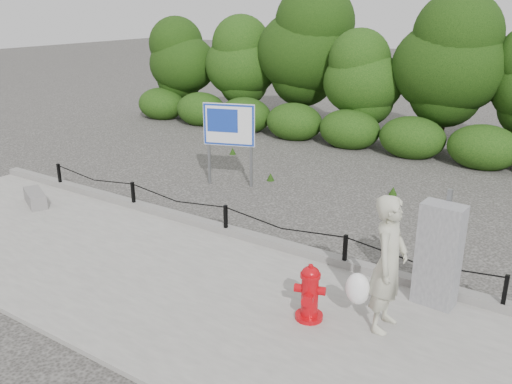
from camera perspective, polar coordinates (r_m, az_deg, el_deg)
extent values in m
plane|color=#2D2B28|center=(10.57, -3.17, -4.85)|extent=(90.00, 90.00, 0.00)
cube|color=gray|center=(9.20, -10.76, -8.80)|extent=(14.00, 4.00, 0.08)
cube|color=slate|center=(10.54, -3.02, -4.01)|extent=(14.00, 0.22, 0.14)
cube|color=black|center=(13.85, -19.99, 1.62)|extent=(0.06, 0.06, 0.60)
cube|color=black|center=(12.00, -12.80, -0.34)|extent=(0.06, 0.06, 0.60)
cube|color=black|center=(10.42, -3.21, -2.94)|extent=(0.06, 0.06, 0.60)
cube|color=black|center=(9.25, 9.35, -6.20)|extent=(0.06, 0.06, 0.60)
cube|color=black|center=(8.66, 24.71, -9.71)|extent=(0.06, 0.06, 0.60)
cylinder|color=black|center=(12.83, -16.75, 1.64)|extent=(2.50, 0.02, 0.02)
cylinder|color=black|center=(11.09, -8.40, -0.49)|extent=(2.50, 0.02, 0.02)
cylinder|color=black|center=(9.68, 2.70, -3.31)|extent=(2.50, 0.02, 0.02)
cylinder|color=black|center=(8.78, 16.88, -6.69)|extent=(2.50, 0.02, 0.02)
cylinder|color=black|center=(21.95, -7.57, 10.33)|extent=(0.18, 0.18, 1.86)
ellipsoid|color=#2D5313|center=(21.78, -7.73, 13.71)|extent=(2.76, 2.38, 2.98)
cylinder|color=black|center=(20.72, -1.54, 10.01)|extent=(0.18, 0.18, 1.91)
ellipsoid|color=#2D5313|center=(20.54, -1.57, 13.69)|extent=(2.82, 2.44, 3.05)
cylinder|color=black|center=(19.70, 5.18, 10.22)|extent=(0.18, 0.18, 2.43)
ellipsoid|color=#2D5313|center=(19.50, 5.34, 15.15)|extent=(3.59, 3.11, 3.89)
cylinder|color=black|center=(17.98, 10.94, 7.95)|extent=(0.18, 0.18, 1.74)
ellipsoid|color=#2D5313|center=(17.78, 11.20, 11.80)|extent=(2.58, 2.23, 2.79)
cylinder|color=black|center=(17.51, 19.11, 7.84)|extent=(0.18, 0.18, 2.28)
ellipsoid|color=#2D5313|center=(17.29, 19.70, 13.01)|extent=(3.37, 2.92, 3.64)
cylinder|color=#B9060E|center=(7.93, 5.60, -12.88)|extent=(0.50, 0.50, 0.07)
cylinder|color=#B9060E|center=(7.76, 5.68, -10.81)|extent=(0.31, 0.31, 0.60)
cylinder|color=#B9060E|center=(7.60, 5.76, -8.72)|extent=(0.36, 0.36, 0.06)
ellipsoid|color=#B9060E|center=(7.59, 5.77, -8.50)|extent=(0.32, 0.32, 0.19)
cylinder|color=#B9060E|center=(7.54, 5.79, -7.80)|extent=(0.08, 0.08, 0.06)
cylinder|color=#B9060E|center=(7.73, 4.48, -10.03)|extent=(0.14, 0.15, 0.12)
cylinder|color=#B9060E|center=(7.69, 6.94, -10.31)|extent=(0.14, 0.15, 0.12)
cylinder|color=#B9060E|center=(7.59, 5.45, -11.25)|extent=(0.20, 0.18, 0.17)
cylinder|color=slate|center=(7.69, 4.92, -11.56)|extent=(0.01, 0.06, 0.13)
imported|color=#B0AE97|center=(7.47, 13.80, -7.37)|extent=(0.49, 0.72, 1.92)
ellipsoid|color=white|center=(7.64, 10.66, -9.97)|extent=(0.35, 0.27, 0.46)
cube|color=slate|center=(12.94, -22.23, -0.58)|extent=(1.00, 0.70, 0.30)
cube|color=#9B9B9E|center=(8.33, 18.67, -6.32)|extent=(0.62, 0.39, 1.57)
cube|color=slate|center=(8.49, 19.13, -5.27)|extent=(0.07, 0.07, 1.74)
cube|color=slate|center=(13.44, -4.98, 5.08)|extent=(0.08, 0.08, 2.05)
cube|color=slate|center=(13.13, -0.52, 4.81)|extent=(0.08, 0.08, 2.05)
cube|color=white|center=(13.12, -2.87, 7.08)|extent=(1.22, 0.47, 1.03)
cube|color=#1636A0|center=(13.09, -2.90, 7.05)|extent=(1.19, 0.43, 1.00)
cube|color=#1636A0|center=(13.11, -3.56, 7.52)|extent=(0.73, 0.26, 0.56)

